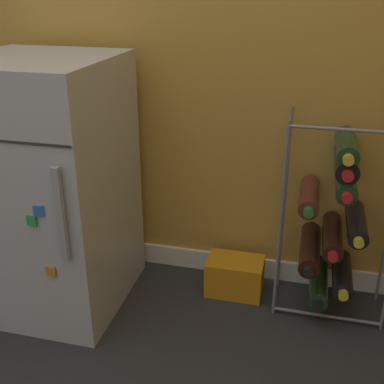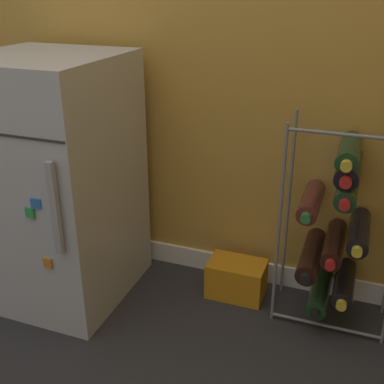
# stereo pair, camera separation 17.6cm
# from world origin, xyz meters

# --- Properties ---
(ground_plane) EXTENTS (14.00, 14.00, 0.00)m
(ground_plane) POSITION_xyz_m (0.00, 0.00, 0.00)
(ground_plane) COLOR #28282B
(mini_fridge) EXTENTS (0.52, 0.57, 0.96)m
(mini_fridge) POSITION_xyz_m (-0.46, 0.24, 0.48)
(mini_fridge) COLOR #B7BABF
(mini_fridge) RESTS_ON ground_plane
(wine_rack) EXTENTS (0.41, 0.33, 0.77)m
(wine_rack) POSITION_xyz_m (0.58, 0.42, 0.39)
(wine_rack) COLOR slate
(wine_rack) RESTS_ON ground_plane
(soda_box) EXTENTS (0.23, 0.15, 0.15)m
(soda_box) POSITION_xyz_m (0.23, 0.43, 0.08)
(soda_box) COLOR orange
(soda_box) RESTS_ON ground_plane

